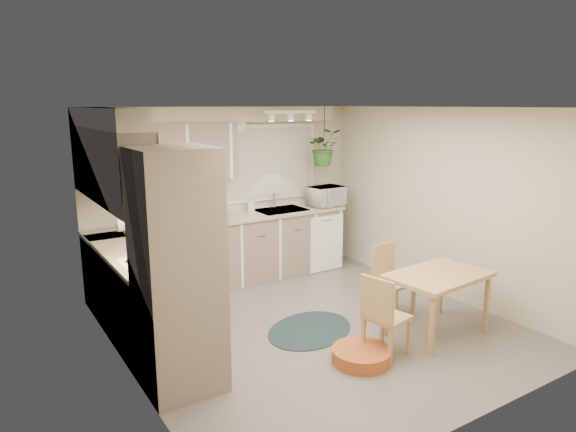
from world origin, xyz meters
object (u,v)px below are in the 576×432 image
at_px(pet_bed, 361,355).
at_px(microwave, 326,194).
at_px(braided_rug, 310,330).
at_px(chair_left, 387,315).
at_px(dining_table, 437,303).
at_px(chair_back, 394,281).

bearing_deg(pet_bed, microwave, 60.12).
bearing_deg(braided_rug, chair_left, -69.04).
bearing_deg(pet_bed, dining_table, 3.50).
distance_m(chair_left, chair_back, 1.03).
relative_size(chair_back, braided_rug, 0.76).
bearing_deg(chair_left, dining_table, 83.36).
bearing_deg(braided_rug, microwave, 49.37).
distance_m(braided_rug, pet_bed, 0.85).
bearing_deg(chair_back, pet_bed, 26.05).
relative_size(pet_bed, microwave, 1.08).
bearing_deg(chair_back, dining_table, 86.37).
bearing_deg(chair_left, chair_back, 120.29).
height_order(dining_table, chair_back, chair_back).
distance_m(dining_table, chair_back, 0.62).
bearing_deg(microwave, chair_left, -120.83).
height_order(chair_back, microwave, microwave).
relative_size(chair_back, pet_bed, 1.45).
height_order(braided_rug, pet_bed, pet_bed).
bearing_deg(microwave, pet_bed, -126.32).
distance_m(chair_back, braided_rug, 1.17).
height_order(dining_table, chair_left, chair_left).
relative_size(dining_table, microwave, 2.02).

